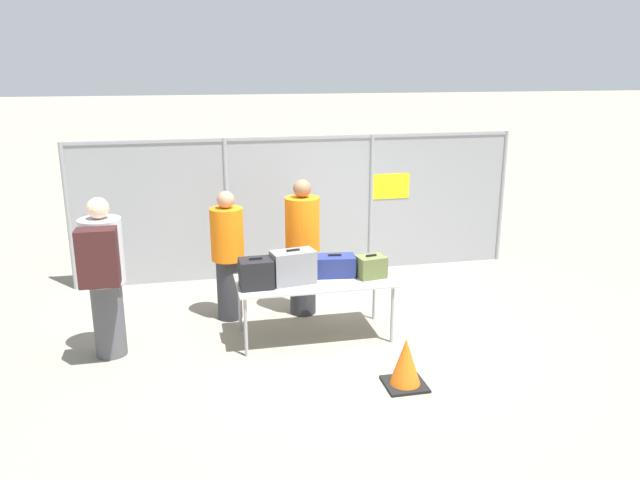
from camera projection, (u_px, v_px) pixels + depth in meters
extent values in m
plane|color=gray|center=(335.00, 330.00, 7.83)|extent=(120.00, 120.00, 0.00)
cylinder|color=gray|center=(69.00, 218.00, 8.96)|extent=(0.07, 0.07, 2.17)
cylinder|color=gray|center=(227.00, 210.00, 9.43)|extent=(0.07, 0.07, 2.17)
cylinder|color=gray|center=(371.00, 203.00, 9.90)|extent=(0.07, 0.07, 2.17)
cylinder|color=gray|center=(502.00, 197.00, 10.36)|extent=(0.07, 0.07, 2.17)
cube|color=gray|center=(301.00, 207.00, 9.66)|extent=(6.80, 0.01, 2.17)
cube|color=gray|center=(300.00, 138.00, 9.37)|extent=(6.80, 0.04, 0.04)
cube|color=yellow|center=(391.00, 186.00, 9.88)|extent=(0.60, 0.01, 0.40)
cube|color=#B2B2AD|center=(314.00, 281.00, 7.46)|extent=(1.86, 0.84, 0.02)
cylinder|color=#99999E|center=(246.00, 327.00, 7.04)|extent=(0.04, 0.04, 0.71)
cylinder|color=#99999E|center=(392.00, 315.00, 7.40)|extent=(0.04, 0.04, 0.71)
cylinder|color=#99999E|center=(240.00, 304.00, 7.72)|extent=(0.04, 0.04, 0.71)
cylinder|color=#99999E|center=(374.00, 293.00, 8.08)|extent=(0.04, 0.04, 0.71)
cube|color=black|center=(256.00, 273.00, 7.17)|extent=(0.39, 0.32, 0.34)
cube|color=black|center=(256.00, 259.00, 7.12)|extent=(0.15, 0.03, 0.02)
cube|color=slate|center=(293.00, 267.00, 7.30)|extent=(0.54, 0.35, 0.39)
cube|color=black|center=(293.00, 250.00, 7.24)|extent=(0.16, 0.05, 0.02)
cube|color=navy|center=(335.00, 266.00, 7.57)|extent=(0.52, 0.34, 0.25)
cube|color=black|center=(335.00, 255.00, 7.53)|extent=(0.16, 0.04, 0.02)
cube|color=#566033|center=(371.00, 267.00, 7.52)|extent=(0.37, 0.31, 0.26)
cube|color=black|center=(371.00, 255.00, 7.48)|extent=(0.13, 0.05, 0.02)
cylinder|color=#4C4C51|center=(109.00, 319.00, 7.07)|extent=(0.35, 0.35, 0.88)
cylinder|color=#B2B2B7|center=(102.00, 251.00, 6.85)|extent=(0.46, 0.46, 0.73)
sphere|color=beige|center=(98.00, 208.00, 6.71)|extent=(0.24, 0.24, 0.24)
cube|color=#381919|center=(98.00, 257.00, 6.50)|extent=(0.41, 0.25, 0.61)
cylinder|color=#2D2D33|center=(303.00, 282.00, 8.27)|extent=(0.34, 0.34, 0.86)
cylinder|color=orange|center=(302.00, 225.00, 8.05)|extent=(0.45, 0.45, 0.72)
sphere|color=brown|center=(302.00, 188.00, 7.92)|extent=(0.23, 0.23, 0.23)
cylinder|color=#2D2D33|center=(229.00, 289.00, 8.10)|extent=(0.32, 0.32, 0.81)
cylinder|color=orange|center=(227.00, 234.00, 7.90)|extent=(0.42, 0.42, 0.67)
sphere|color=#A57A5B|center=(226.00, 200.00, 7.78)|extent=(0.22, 0.22, 0.22)
cube|color=silver|center=(376.00, 214.00, 11.82)|extent=(2.58, 1.36, 0.60)
sphere|color=black|center=(364.00, 234.00, 11.08)|extent=(0.59, 0.59, 0.59)
sphere|color=black|center=(343.00, 215.00, 12.46)|extent=(0.59, 0.59, 0.59)
cylinder|color=#59595B|center=(285.00, 232.00, 11.52)|extent=(0.90, 0.06, 0.06)
cube|color=black|center=(405.00, 384.00, 6.48)|extent=(0.42, 0.42, 0.03)
cone|color=orange|center=(406.00, 362.00, 6.42)|extent=(0.34, 0.34, 0.53)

